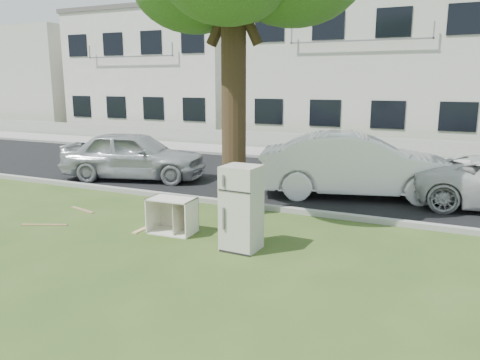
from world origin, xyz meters
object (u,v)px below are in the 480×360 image
at_px(fridge, 241,208).
at_px(car_center, 358,165).
at_px(car_left, 134,155).
at_px(cabinet, 172,215).

relative_size(fridge, car_center, 0.30).
bearing_deg(fridge, car_center, 80.40).
xyz_separation_m(fridge, car_left, (-5.63, 4.31, -0.02)).
xyz_separation_m(car_center, car_left, (-6.73, -0.63, -0.08)).
distance_m(cabinet, car_left, 5.68).
distance_m(car_center, car_left, 6.76).
relative_size(cabinet, car_center, 0.18).
relative_size(car_center, car_left, 1.15).
xyz_separation_m(fridge, car_center, (1.11, 4.94, 0.07)).
bearing_deg(cabinet, fridge, -12.69).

